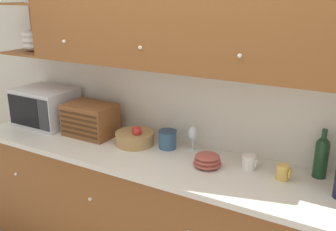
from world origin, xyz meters
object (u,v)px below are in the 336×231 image
Objects in this scene: storage_canister at (168,139)px; mug_blue_second at (249,162)px; fruit_basket at (135,138)px; bread_box at (91,120)px; wine_glass at (193,134)px; bowl_stack_on_counter at (207,160)px; mug at (283,172)px; microwave at (45,107)px; second_wine_bottle at (322,156)px.

storage_canister reaches higher than mug_blue_second.
bread_box is at bearing -178.24° from fruit_basket.
wine_glass is (0.18, 0.05, 0.06)m from storage_canister.
bowl_stack_on_counter is at bearing -44.03° from wine_glass.
mug is (0.85, -0.07, -0.02)m from storage_canister.
fruit_basket reaches higher than bowl_stack_on_counter.
microwave is 2.03m from mug.
storage_canister reaches higher than bowl_stack_on_counter.
mug_blue_second is at bearing -166.00° from second_wine_bottle.
wine_glass reaches higher than bowl_stack_on_counter.
mug_blue_second is at bearing 1.14° from microwave.
bowl_stack_on_counter is at bearing -154.98° from mug_blue_second.
storage_canister is at bearing 3.04° from microwave.
wine_glass reaches higher than mug_blue_second.
bread_box is 1.30m from mug_blue_second.
storage_canister is 0.63m from mug_blue_second.
second_wine_bottle is (1.04, 0.08, 0.07)m from storage_canister.
microwave reaches higher than bowl_stack_on_counter.
microwave reaches higher than bread_box.
wine_glass is 0.86m from second_wine_bottle.
bowl_stack_on_counter is 0.48m from mug.
microwave is 1.25× the size of bread_box.
bowl_stack_on_counter is at bearing -3.81° from bread_box.
mug is at bearing -141.63° from second_wine_bottle.
wine_glass is at bearing 169.52° from mug.
mug_blue_second is at bearing -2.43° from storage_canister.
mug is (1.10, -0.01, -0.00)m from fruit_basket.
mug is at bearing -10.48° from wine_glass.
bread_box reaches higher than wine_glass.
storage_canister reaches higher than mug.
bowl_stack_on_counter is (0.20, -0.19, -0.08)m from wine_glass.
bread_box is 0.85m from wine_glass.
bowl_stack_on_counter is at bearing -7.45° from fruit_basket.
second_wine_bottle is at bearing 4.22° from storage_canister.
wine_glass is at bearing 4.90° from microwave.
fruit_basket is at bearing 1.76° from bread_box.
storage_canister is 1.04m from second_wine_bottle.
mug_blue_second is 1.08× the size of mug.
microwave is at bearing -175.10° from wine_glass.
fruit_basket is 1.10m from mug.
microwave is at bearing -176.41° from second_wine_bottle.
storage_canister is 0.86m from mug.
fruit_basket is 0.45m from wine_glass.
second_wine_bottle is at bearing 4.95° from bread_box.
bread_box is 4.14× the size of mug.
bowl_stack_on_counter is at bearing -171.58° from mug.
storage_canister is 0.73× the size of wine_glass.
microwave reaches higher than storage_canister.
bread_box reaches higher than mug.
storage_canister is at bearing 13.11° from fruit_basket.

